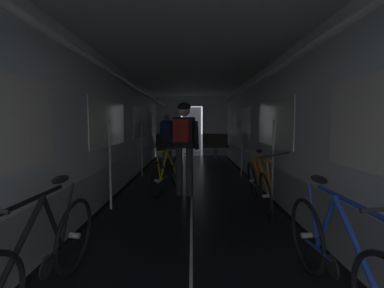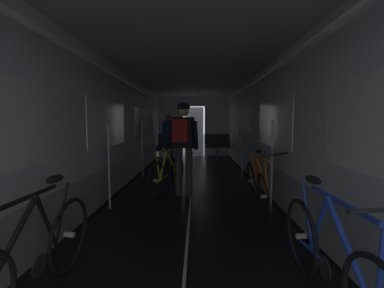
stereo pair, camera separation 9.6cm
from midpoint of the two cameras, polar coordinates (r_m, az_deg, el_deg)
The scene contains 9 objects.
train_car_shell at distance 5.60m, azimuth 0.40°, elevation 8.05°, with size 3.14×12.34×2.57m.
bench_seat_far_left at distance 10.14m, azimuth -4.46°, elevation 0.06°, with size 0.98×0.51×0.95m.
bench_seat_far_right at distance 10.13m, azimuth 5.73°, elevation 0.05°, with size 0.98×0.51×0.95m.
bicycle_black at distance 2.36m, azimuth -29.92°, elevation -20.33°, with size 0.44×1.69×0.95m.
bicycle_orange at distance 4.40m, azimuth 14.51°, elevation -8.40°, with size 0.44×1.69×0.96m.
bicycle_blue at distance 2.30m, azimuth 28.62°, elevation -20.97°, with size 0.44×1.69×0.95m.
person_cyclist_aisle at distance 4.87m, azimuth -1.35°, elevation 1.20°, with size 0.56×0.45×1.73m.
bicycle_yellow_in_aisle at distance 5.24m, azimuth -4.74°, elevation -6.16°, with size 0.63×1.62×0.93m.
person_standing_near_bench at distance 9.75m, azimuth -4.66°, elevation 2.28°, with size 0.53×0.23×1.69m.
Camera 2 is at (0.10, -1.99, 1.35)m, focal length 24.80 mm.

